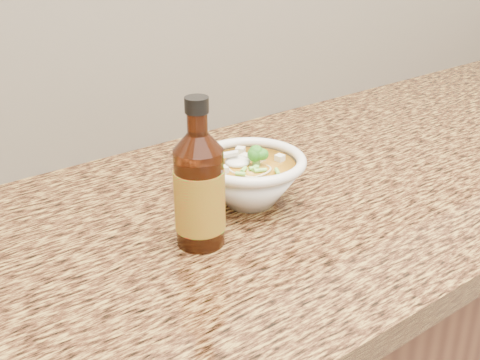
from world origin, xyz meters
TOP-DOWN VIEW (x-y plane):
  - counter_slab at (0.00, 1.68)m, footprint 4.00×0.68m
  - soup_bowl at (-0.08, 1.67)m, footprint 0.18×0.17m
  - hot_sauce_bottle at (-0.21, 1.62)m, footprint 0.09×0.09m

SIDE VIEW (x-z plane):
  - counter_slab at x=0.00m, z-range 0.86..0.90m
  - soup_bowl at x=-0.08m, z-range 0.89..0.99m
  - hot_sauce_bottle at x=-0.21m, z-range 0.87..1.09m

